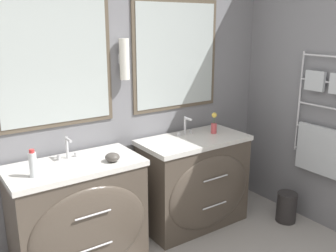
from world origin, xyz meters
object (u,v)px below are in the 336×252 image
(vanity_right, at_px, (195,182))
(amenity_bowl, at_px, (112,157))
(vanity_left, at_px, (80,216))
(toiletry_bottle, at_px, (33,164))
(waste_bin, at_px, (287,207))
(flower_vase, at_px, (214,124))

(vanity_right, bearing_deg, amenity_bowl, -174.21)
(vanity_left, relative_size, vanity_right, 1.00)
(vanity_right, relative_size, amenity_bowl, 8.98)
(toiletry_bottle, height_order, waste_bin, toiletry_bottle)
(waste_bin, bearing_deg, vanity_left, 166.29)
(toiletry_bottle, relative_size, amenity_bowl, 1.75)
(vanity_left, height_order, waste_bin, vanity_left)
(vanity_right, xyz_separation_m, flower_vase, (0.26, 0.05, 0.51))
(vanity_left, distance_m, waste_bin, 2.00)
(toiletry_bottle, relative_size, waste_bin, 0.67)
(toiletry_bottle, xyz_separation_m, amenity_bowl, (0.58, -0.04, -0.06))
(toiletry_bottle, height_order, flower_vase, flower_vase)
(vanity_right, relative_size, flower_vase, 4.98)
(waste_bin, bearing_deg, toiletry_bottle, 169.50)
(vanity_right, distance_m, amenity_bowl, 1.01)
(vanity_right, distance_m, waste_bin, 0.95)
(vanity_left, relative_size, amenity_bowl, 8.98)
(vanity_right, xyz_separation_m, amenity_bowl, (-0.89, -0.09, 0.46))
(vanity_left, xyz_separation_m, waste_bin, (1.93, -0.47, -0.29))
(flower_vase, relative_size, waste_bin, 0.69)
(toiletry_bottle, bearing_deg, vanity_right, 2.08)
(vanity_left, distance_m, vanity_right, 1.15)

